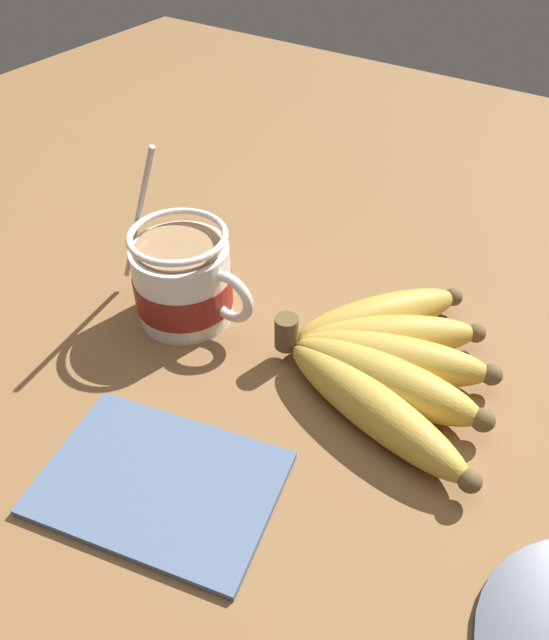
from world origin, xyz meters
The scene contains 4 objects.
table centered at (0.00, 0.00, 1.80)cm, with size 139.99×139.99×3.61cm.
coffee_mug centered at (-3.25, -2.09, 7.51)cm, with size 15.28×8.85×16.35cm.
banana_bunch centered at (15.36, 0.76, 5.55)cm, with size 19.67×21.10×4.46cm.
napkin centered at (7.22, -17.51, 3.91)cm, with size 18.52×14.84×0.60cm.
Camera 1 is at (28.19, -34.19, 41.23)cm, focal length 35.00 mm.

